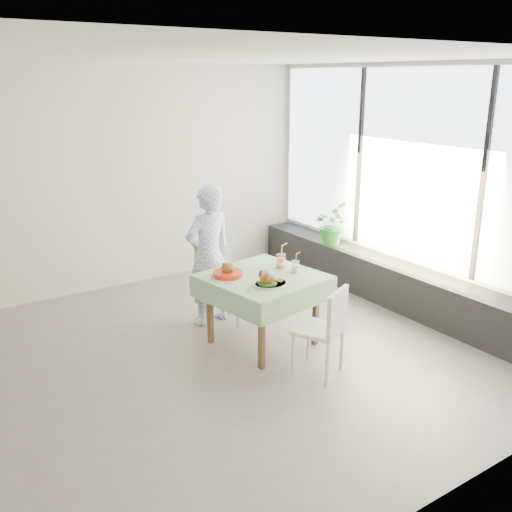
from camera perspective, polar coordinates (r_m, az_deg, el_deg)
floor at (r=5.57m, az=-6.72°, el=-10.89°), size 6.00×6.00×0.00m
ceiling at (r=4.91m, az=-7.94°, el=19.26°), size 6.00×6.00×0.00m
wall_back at (r=7.33m, az=-16.20°, el=7.12°), size 6.00×0.02×2.80m
wall_front at (r=3.14m, az=13.94°, el=-6.27°), size 6.00×0.02×2.80m
wall_right at (r=6.90m, az=15.68°, el=6.55°), size 0.02×5.00×2.80m
window_pane at (r=6.84m, az=15.69°, el=8.58°), size 0.01×4.80×2.18m
window_ledge at (r=7.05m, az=13.85°, el=-2.79°), size 0.40×4.80×0.50m
cafe_table at (r=5.78m, az=0.69°, el=-4.59°), size 1.20×1.20×0.74m
chair_far at (r=6.36m, az=-3.87°, el=-4.39°), size 0.50×0.50×0.87m
chair_near at (r=5.35m, az=6.35°, el=-8.97°), size 0.53×0.53×0.84m
diner at (r=6.21m, az=-4.76°, el=0.04°), size 0.60×0.43×1.56m
main_dish at (r=5.40m, az=1.31°, el=-2.40°), size 0.33×0.33×0.17m
juice_cup_orange at (r=5.89m, az=2.51°, el=-0.57°), size 0.11×0.11×0.30m
juice_cup_lemonade at (r=5.77m, az=3.95°, el=-1.12°), size 0.09×0.09×0.24m
second_dish at (r=5.66m, az=-2.83°, el=-1.63°), size 0.30×0.30×0.14m
potted_plant at (r=7.60m, az=7.45°, el=3.14°), size 0.63×0.64×0.54m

